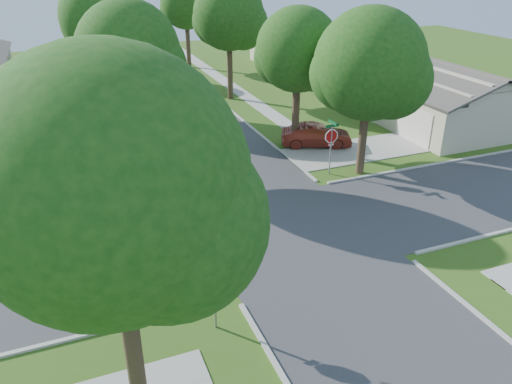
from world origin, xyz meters
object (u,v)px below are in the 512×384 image
object	(u,v)px
tree_e_far	(186,6)
tree_ne_corner	(370,70)
tree_e_mid	(229,18)
tree_w_mid	(102,21)
tree_e_near	(299,54)
car_curb_west	(101,52)
tree_w_near	(130,57)
tree_sw_corner	(115,197)
house_ne_near	(426,97)
tree_w_far	(87,15)
stop_sign_sw	(214,275)
car_curb_east	(198,104)
house_ne_far	(310,53)
car_driveway	(316,136)
stop_sign_ne	(331,138)

from	to	relation	value
tree_e_far	tree_ne_corner	size ratio (longest dim) A/B	1.01
tree_e_mid	tree_w_mid	xyz separation A→B (m)	(-9.40, 0.00, 0.24)
tree_e_near	tree_e_far	size ratio (longest dim) A/B	0.95
car_curb_west	tree_w_near	bearing A→B (deg)	79.54
tree_sw_corner	house_ne_near	world-z (taller)	tree_sw_corner
house_ne_near	tree_w_mid	bearing A→B (deg)	154.12
tree_w_far	car_curb_west	size ratio (longest dim) A/B	1.54
stop_sign_sw	tree_w_mid	distance (m)	26.09
car_curb_east	stop_sign_sw	bearing A→B (deg)	-111.78
tree_e_far	house_ne_far	world-z (taller)	tree_e_far
tree_e_mid	tree_ne_corner	bearing A→B (deg)	-84.55
tree_w_far	tree_sw_corner	bearing A→B (deg)	-93.89
tree_w_near	car_curb_east	distance (m)	12.32
tree_e_mid	tree_e_far	bearing A→B (deg)	90.02
tree_w_mid	tree_ne_corner	xyz separation A→B (m)	(11.00, -16.80, -0.90)
house_ne_near	car_curb_east	bearing A→B (deg)	153.51
tree_e_mid	house_ne_far	size ratio (longest dim) A/B	0.68
tree_w_mid	tree_w_far	bearing A→B (deg)	90.05
tree_e_near	car_driveway	distance (m)	5.11
tree_e_mid	tree_sw_corner	world-z (taller)	tree_sw_corner
stop_sign_sw	tree_w_near	distance (m)	14.30
stop_sign_sw	tree_e_near	xyz separation A→B (m)	(9.45, 13.71, 3.61)
tree_w_mid	house_ne_far	bearing A→B (deg)	21.17
tree_e_far	tree_e_mid	bearing A→B (deg)	-89.98
house_ne_near	car_driveway	world-z (taller)	house_ne_near
tree_e_near	tree_w_near	distance (m)	9.41
tree_w_far	car_curb_east	world-z (taller)	tree_w_far
stop_sign_ne	car_driveway	world-z (taller)	stop_sign_ne
tree_e_near	house_ne_far	world-z (taller)	tree_e_near
house_ne_far	tree_w_far	bearing A→B (deg)	166.36
tree_e_mid	car_driveway	size ratio (longest dim) A/B	2.18
stop_sign_sw	tree_ne_corner	xyz separation A→B (m)	(11.06, 8.91, 3.56)
car_curb_west	house_ne_far	bearing A→B (deg)	138.30
car_driveway	tree_w_far	bearing A→B (deg)	44.35
tree_w_far	house_ne_far	bearing A→B (deg)	-13.64
tree_sw_corner	car_curb_east	world-z (taller)	tree_sw_corner
tree_e_near	tree_w_far	bearing A→B (deg)	110.61
tree_sw_corner	car_curb_west	xyz separation A→B (m)	(4.24, 48.81, -5.51)
tree_sw_corner	tree_ne_corner	xyz separation A→B (m)	(13.80, 11.20, -0.67)
house_ne_far	car_curb_east	xyz separation A→B (m)	(-14.79, -10.63, -0.88)
tree_e_near	car_driveway	world-z (taller)	tree_e_near
car_curb_west	tree_ne_corner	bearing A→B (deg)	96.32
tree_w_mid	tree_w_far	world-z (taller)	tree_w_mid
tree_w_near	tree_w_far	xyz separation A→B (m)	(-0.01, 25.00, -0.61)
tree_e_near	tree_sw_corner	bearing A→B (deg)	-127.30
tree_e_near	car_curb_east	distance (m)	11.19
tree_w_far	car_driveway	xyz separation A→B (m)	(10.65, -25.31, -4.81)
tree_ne_corner	house_ne_near	bearing A→B (deg)	35.18
tree_e_near	car_curb_west	bearing A→B (deg)	103.62
tree_w_mid	tree_e_far	bearing A→B (deg)	54.15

